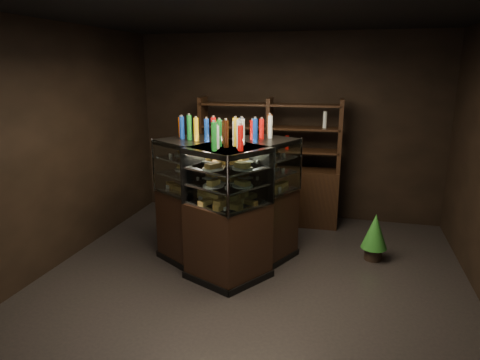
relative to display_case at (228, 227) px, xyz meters
name	(u,v)px	position (x,y,z in m)	size (l,w,h in m)	color
ground	(252,281)	(0.38, -0.31, -0.53)	(5.00, 5.00, 0.00)	black
room_shell	(253,117)	(0.38, -0.31, 1.41)	(5.02, 5.02, 3.01)	black
display_case	(228,227)	(0.00, 0.00, 0.00)	(1.85, 1.64, 1.60)	black
food_display	(228,175)	(0.00, -0.01, 0.67)	(1.38, 1.29, 0.49)	gold
bottles_top	(227,131)	(0.00, 0.00, 1.20)	(1.21, 1.15, 0.30)	silver
potted_conifer	(375,231)	(1.80, 0.66, -0.12)	(0.33, 0.33, 0.71)	black
back_shelving	(268,185)	(0.18, 1.74, 0.08)	(2.23, 0.50, 2.00)	black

